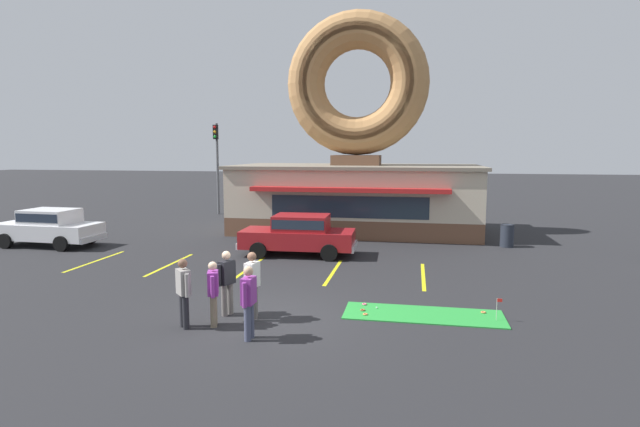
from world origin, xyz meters
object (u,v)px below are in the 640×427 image
golf_ball (377,308)px  pedestrian_hooded_kid (213,291)px  putting_flag_pin (498,304)px  pedestrian_beanie_man (252,282)px  traffic_light_pole (217,156)px  pedestrian_leather_jacket_man (249,299)px  car_red (299,233)px  car_white (49,226)px  pedestrian_blue_sweater_man (227,280)px  trash_bin (507,235)px  pedestrian_clipboard_woman (184,290)px

golf_ball → pedestrian_hooded_kid: bearing=-152.7°
putting_flag_pin → pedestrian_beanie_man: (-5.87, -0.99, 0.50)m
traffic_light_pole → pedestrian_leather_jacket_man: bearing=-66.1°
putting_flag_pin → pedestrian_beanie_man: size_ratio=0.33×
golf_ball → pedestrian_leather_jacket_man: size_ratio=0.03×
putting_flag_pin → car_red: bearing=134.5°
car_white → pedestrian_leather_jacket_man: (11.94, -8.63, 0.03)m
pedestrian_blue_sweater_man → pedestrian_leather_jacket_man: 1.81m
car_white → pedestrian_blue_sweater_man: (10.87, -7.17, 0.03)m
pedestrian_blue_sweater_man → pedestrian_hooded_kid: 0.80m
traffic_light_pole → trash_bin: bearing=-26.2°
trash_bin → pedestrian_hooded_kid: bearing=-126.7°
car_white → pedestrian_blue_sweater_man: 13.02m
car_white → trash_bin: bearing=10.2°
pedestrian_hooded_kid → traffic_light_pole: size_ratio=0.27×
putting_flag_pin → pedestrian_clipboard_woman: size_ratio=0.34×
putting_flag_pin → pedestrian_leather_jacket_man: pedestrian_leather_jacket_man is taller
car_white → pedestrian_blue_sweater_man: pedestrian_blue_sweater_man is taller
putting_flag_pin → pedestrian_leather_jacket_man: size_ratio=0.34×
putting_flag_pin → pedestrian_clipboard_woman: pedestrian_clipboard_woman is taller
golf_ball → pedestrian_blue_sweater_man: 3.93m
pedestrian_clipboard_woman → pedestrian_beanie_man: pedestrian_beanie_man is taller
car_red → traffic_light_pole: size_ratio=0.80×
pedestrian_clipboard_woman → golf_ball: bearing=26.7°
trash_bin → traffic_light_pole: size_ratio=0.17×
putting_flag_pin → pedestrian_blue_sweater_man: size_ratio=0.34×
pedestrian_blue_sweater_man → pedestrian_hooded_kid: bearing=-92.1°
car_red → trash_bin: size_ratio=4.73×
pedestrian_hooded_kid → pedestrian_leather_jacket_man: (1.10, -0.67, 0.06)m
car_white → trash_bin: size_ratio=4.73×
car_white → pedestrian_blue_sweater_man: size_ratio=2.81×
golf_ball → pedestrian_leather_jacket_man: pedestrian_leather_jacket_man is taller
golf_ball → pedestrian_hooded_kid: 4.24m
golf_ball → pedestrian_leather_jacket_man: bearing=-135.2°
car_red → golf_ball: bearing=-60.5°
pedestrian_hooded_kid → pedestrian_beanie_man: bearing=35.8°
putting_flag_pin → car_white: (-17.48, 6.42, 0.43)m
golf_ball → traffic_light_pole: traffic_light_pole is taller
golf_ball → car_red: bearing=119.5°
putting_flag_pin → pedestrian_leather_jacket_man: 5.99m
golf_ball → car_white: 15.76m
golf_ball → pedestrian_hooded_kid: size_ratio=0.03×
car_white → trash_bin: 19.69m
pedestrian_blue_sweater_man → pedestrian_beanie_man: (0.75, -0.24, 0.03)m
trash_bin → car_red: bearing=-158.4°
golf_ball → traffic_light_pole: (-11.53, 17.59, 3.66)m
pedestrian_leather_jacket_man → trash_bin: bearing=58.4°
pedestrian_beanie_man → trash_bin: size_ratio=1.73×
car_red → pedestrian_hooded_kid: car_red is taller
car_white → pedestrian_beanie_man: size_ratio=2.73×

